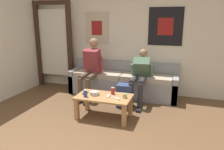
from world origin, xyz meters
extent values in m
cube|color=silver|center=(0.00, 2.96, 1.27)|extent=(10.00, 0.05, 2.55)
cube|color=beige|center=(-0.75, 2.92, 1.51)|extent=(0.59, 0.01, 0.74)
cube|color=maroon|center=(-0.75, 2.92, 1.51)|extent=(0.27, 0.01, 0.33)
cube|color=black|center=(0.86, 2.92, 1.56)|extent=(0.74, 0.01, 0.82)
cube|color=maroon|center=(0.86, 2.92, 1.56)|extent=(0.33, 0.01, 0.37)
cube|color=#382319|center=(-2.30, 2.73, 1.02)|extent=(0.10, 0.10, 2.05)
cube|color=#382319|center=(-1.40, 2.73, 1.02)|extent=(0.10, 0.10, 2.05)
cube|color=#382319|center=(-1.85, 2.73, 2.10)|extent=(1.00, 0.10, 0.10)
cube|color=silver|center=(-1.85, 2.75, 1.13)|extent=(0.82, 0.02, 1.64)
cube|color=gray|center=(0.00, 2.87, 0.38)|extent=(2.47, 0.13, 0.76)
cube|color=gray|center=(0.00, 2.54, 0.21)|extent=(2.47, 0.53, 0.42)
cube|color=gray|center=(-1.18, 2.54, 0.27)|extent=(0.12, 0.53, 0.54)
cube|color=gray|center=(1.17, 2.54, 0.27)|extent=(0.12, 0.53, 0.54)
cube|color=#B2A38E|center=(-0.56, 2.54, 0.47)|extent=(1.10, 0.49, 0.10)
cube|color=#B2A38E|center=(0.55, 2.54, 0.47)|extent=(1.10, 0.49, 0.10)
cube|color=#B27F4C|center=(0.00, 1.35, 0.39)|extent=(0.97, 0.55, 0.03)
cube|color=#B27F4C|center=(-0.43, 1.57, 0.19)|extent=(0.07, 0.07, 0.38)
cube|color=#B27F4C|center=(0.43, 1.57, 0.19)|extent=(0.07, 0.07, 0.38)
cube|color=#B27F4C|center=(-0.43, 1.13, 0.19)|extent=(0.07, 0.07, 0.38)
cube|color=#B27F4C|center=(0.43, 1.13, 0.19)|extent=(0.07, 0.07, 0.38)
cylinder|color=brown|center=(-0.74, 2.12, 0.52)|extent=(0.11, 0.43, 0.11)
cylinder|color=brown|center=(-0.74, 1.91, 0.27)|extent=(0.10, 0.10, 0.50)
cube|color=#232328|center=(-0.74, 1.84, 0.03)|extent=(0.11, 0.25, 0.05)
cylinder|color=brown|center=(-0.56, 2.12, 0.52)|extent=(0.11, 0.43, 0.11)
cylinder|color=brown|center=(-0.56, 1.91, 0.27)|extent=(0.10, 0.10, 0.50)
cube|color=#232328|center=(-0.56, 1.84, 0.03)|extent=(0.11, 0.25, 0.05)
cube|color=maroon|center=(-0.65, 2.40, 0.79)|extent=(0.36, 0.35, 0.59)
sphere|color=#9E7556|center=(-0.65, 2.49, 1.20)|extent=(0.21, 0.21, 0.21)
cylinder|color=maroon|center=(-0.84, 2.40, 0.75)|extent=(0.08, 0.11, 0.31)
cylinder|color=maroon|center=(-0.45, 2.40, 0.75)|extent=(0.08, 0.11, 0.31)
cylinder|color=#2D2D33|center=(0.36, 2.12, 0.52)|extent=(0.11, 0.43, 0.11)
cylinder|color=#2D2D33|center=(0.36, 1.91, 0.27)|extent=(0.10, 0.10, 0.50)
cube|color=#232328|center=(0.36, 1.84, 0.03)|extent=(0.11, 0.25, 0.05)
cylinder|color=#2D2D33|center=(0.54, 2.12, 0.52)|extent=(0.11, 0.43, 0.11)
cylinder|color=#2D2D33|center=(0.54, 1.91, 0.27)|extent=(0.10, 0.10, 0.50)
cube|color=#232328|center=(0.54, 1.84, 0.03)|extent=(0.11, 0.25, 0.05)
cube|color=#4C6B51|center=(0.45, 2.45, 0.70)|extent=(0.39, 0.45, 0.48)
sphere|color=#9E7556|center=(0.45, 2.63, 1.00)|extent=(0.18, 0.18, 0.18)
cylinder|color=#4C6B51|center=(0.26, 2.47, 0.66)|extent=(0.08, 0.14, 0.25)
cylinder|color=#4C6B51|center=(0.64, 2.47, 0.66)|extent=(0.08, 0.14, 0.25)
cube|color=navy|center=(0.23, 1.95, 0.23)|extent=(0.32, 0.26, 0.46)
cube|color=navy|center=(0.23, 1.84, 0.13)|extent=(0.22, 0.10, 0.21)
cylinder|color=#B7B2A8|center=(-0.18, 1.35, 0.44)|extent=(0.16, 0.16, 0.06)
torus|color=#B7B2A8|center=(-0.18, 1.35, 0.46)|extent=(0.17, 0.17, 0.02)
cylinder|color=tan|center=(0.37, 1.37, 0.44)|extent=(0.08, 0.08, 0.08)
cylinder|color=black|center=(0.37, 1.37, 0.49)|extent=(0.00, 0.00, 0.01)
cylinder|color=#28479E|center=(-0.29, 1.21, 0.47)|extent=(0.07, 0.07, 0.12)
cylinder|color=silver|center=(-0.29, 1.21, 0.53)|extent=(0.06, 0.06, 0.00)
cylinder|color=maroon|center=(0.12, 1.49, 0.47)|extent=(0.07, 0.07, 0.12)
cylinder|color=silver|center=(0.12, 1.49, 0.53)|extent=(0.06, 0.06, 0.00)
cube|color=white|center=(0.25, 1.26, 0.42)|extent=(0.15, 0.09, 0.02)
cylinder|color=#333842|center=(0.22, 1.27, 0.43)|extent=(0.01, 0.01, 0.00)
cube|color=white|center=(0.09, 1.33, 0.42)|extent=(0.04, 0.15, 0.02)
cylinder|color=#333842|center=(0.09, 1.36, 0.43)|extent=(0.01, 0.01, 0.00)
cube|color=black|center=(-0.37, 1.37, 0.41)|extent=(0.07, 0.14, 0.01)
cube|color=black|center=(-0.37, 1.37, 0.42)|extent=(0.06, 0.13, 0.00)
camera|label=1|loc=(1.26, -2.05, 1.72)|focal=35.00mm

